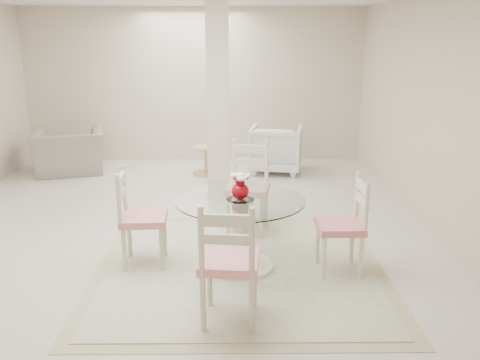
{
  "coord_description": "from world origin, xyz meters",
  "views": [
    {
      "loc": [
        0.73,
        -5.65,
        2.22
      ],
      "look_at": [
        0.78,
        -0.86,
        0.85
      ],
      "focal_mm": 38.0,
      "sensor_mm": 36.0,
      "label": 1
    }
  ],
  "objects_px": {
    "dining_chair_north": "(249,180)",
    "dining_chair_east": "(347,218)",
    "side_table": "(206,161)",
    "red_vase": "(240,186)",
    "dining_table": "(240,234)",
    "recliner_taupe": "(69,152)",
    "dining_chair_west": "(136,211)",
    "column": "(218,101)",
    "armchair_white": "(276,149)",
    "dining_chair_south": "(228,255)"
  },
  "relations": [
    {
      "from": "dining_chair_north",
      "to": "dining_chair_east",
      "type": "bearing_deg",
      "value": -40.24
    },
    {
      "from": "side_table",
      "to": "red_vase",
      "type": "bearing_deg",
      "value": -81.48
    },
    {
      "from": "dining_table",
      "to": "dining_chair_east",
      "type": "bearing_deg",
      "value": -5.29
    },
    {
      "from": "recliner_taupe",
      "to": "side_table",
      "type": "bearing_deg",
      "value": 162.49
    },
    {
      "from": "red_vase",
      "to": "dining_chair_west",
      "type": "relative_size",
      "value": 0.23
    },
    {
      "from": "column",
      "to": "side_table",
      "type": "relative_size",
      "value": 5.8
    },
    {
      "from": "column",
      "to": "red_vase",
      "type": "bearing_deg",
      "value": -83.25
    },
    {
      "from": "dining_chair_north",
      "to": "armchair_white",
      "type": "relative_size",
      "value": 1.36
    },
    {
      "from": "dining_chair_east",
      "to": "side_table",
      "type": "distance_m",
      "value": 3.96
    },
    {
      "from": "dining_chair_north",
      "to": "red_vase",
      "type": "bearing_deg",
      "value": -85.39
    },
    {
      "from": "dining_table",
      "to": "dining_chair_west",
      "type": "relative_size",
      "value": 1.14
    },
    {
      "from": "red_vase",
      "to": "recliner_taupe",
      "type": "relative_size",
      "value": 0.23
    },
    {
      "from": "column",
      "to": "dining_chair_east",
      "type": "relative_size",
      "value": 2.56
    },
    {
      "from": "dining_chair_east",
      "to": "armchair_white",
      "type": "bearing_deg",
      "value": -175.04
    },
    {
      "from": "dining_table",
      "to": "side_table",
      "type": "bearing_deg",
      "value": 98.5
    },
    {
      "from": "dining_chair_west",
      "to": "armchair_white",
      "type": "xyz_separation_m",
      "value": [
        1.65,
        3.6,
        -0.19
      ]
    },
    {
      "from": "column",
      "to": "red_vase",
      "type": "distance_m",
      "value": 2.43
    },
    {
      "from": "dining_chair_north",
      "to": "recliner_taupe",
      "type": "relative_size",
      "value": 1.04
    },
    {
      "from": "column",
      "to": "dining_table",
      "type": "distance_m",
      "value": 2.58
    },
    {
      "from": "dining_chair_north",
      "to": "armchair_white",
      "type": "xyz_separation_m",
      "value": [
        0.53,
        2.67,
        -0.22
      ]
    },
    {
      "from": "armchair_white",
      "to": "red_vase",
      "type": "bearing_deg",
      "value": 90.58
    },
    {
      "from": "dining_table",
      "to": "armchair_white",
      "type": "distance_m",
      "value": 3.74
    },
    {
      "from": "dining_chair_north",
      "to": "armchair_white",
      "type": "distance_m",
      "value": 2.73
    },
    {
      "from": "dining_chair_south",
      "to": "armchair_white",
      "type": "xyz_separation_m",
      "value": [
        0.74,
        4.71,
        -0.21
      ]
    },
    {
      "from": "column",
      "to": "side_table",
      "type": "height_order",
      "value": "column"
    },
    {
      "from": "dining_chair_west",
      "to": "column",
      "type": "bearing_deg",
      "value": -21.51
    },
    {
      "from": "column",
      "to": "dining_chair_west",
      "type": "xyz_separation_m",
      "value": [
        -0.74,
        -2.27,
        -0.78
      ]
    },
    {
      "from": "dining_table",
      "to": "dining_chair_north",
      "type": "bearing_deg",
      "value": 83.92
    },
    {
      "from": "column",
      "to": "red_vase",
      "type": "height_order",
      "value": "column"
    },
    {
      "from": "dining_chair_north",
      "to": "side_table",
      "type": "relative_size",
      "value": 2.5
    },
    {
      "from": "dining_chair_north",
      "to": "armchair_white",
      "type": "bearing_deg",
      "value": 89.5
    },
    {
      "from": "armchair_white",
      "to": "side_table",
      "type": "relative_size",
      "value": 1.84
    },
    {
      "from": "dining_chair_east",
      "to": "column",
      "type": "bearing_deg",
      "value": -153.02
    },
    {
      "from": "dining_table",
      "to": "side_table",
      "type": "distance_m",
      "value": 3.58
    },
    {
      "from": "dining_chair_north",
      "to": "dining_table",
      "type": "bearing_deg",
      "value": -85.44
    },
    {
      "from": "dining_chair_north",
      "to": "dining_chair_south",
      "type": "height_order",
      "value": "dining_chair_north"
    },
    {
      "from": "dining_chair_east",
      "to": "recliner_taupe",
      "type": "relative_size",
      "value": 0.95
    },
    {
      "from": "dining_table",
      "to": "dining_chair_south",
      "type": "height_order",
      "value": "dining_chair_south"
    },
    {
      "from": "dining_chair_east",
      "to": "dining_chair_south",
      "type": "xyz_separation_m",
      "value": [
        -1.12,
        -0.93,
        0.04
      ]
    },
    {
      "from": "recliner_taupe",
      "to": "dining_chair_north",
      "type": "bearing_deg",
      "value": 123.15
    },
    {
      "from": "dining_chair_east",
      "to": "dining_chair_west",
      "type": "xyz_separation_m",
      "value": [
        -2.03,
        0.18,
        0.02
      ]
    },
    {
      "from": "dining_chair_south",
      "to": "recliner_taupe",
      "type": "xyz_separation_m",
      "value": [
        -2.7,
        4.66,
        -0.24
      ]
    },
    {
      "from": "column",
      "to": "dining_chair_east",
      "type": "xyz_separation_m",
      "value": [
        1.29,
        -2.46,
        -0.79
      ]
    },
    {
      "from": "dining_chair_east",
      "to": "armchair_white",
      "type": "xyz_separation_m",
      "value": [
        -0.38,
        3.78,
        -0.17
      ]
    },
    {
      "from": "dining_chair_south",
      "to": "side_table",
      "type": "xyz_separation_m",
      "value": [
        -0.43,
        4.55,
        -0.39
      ]
    },
    {
      "from": "dining_table",
      "to": "recliner_taupe",
      "type": "relative_size",
      "value": 1.12
    },
    {
      "from": "dining_table",
      "to": "dining_chair_east",
      "type": "distance_m",
      "value": 1.04
    },
    {
      "from": "column",
      "to": "armchair_white",
      "type": "bearing_deg",
      "value": 55.42
    },
    {
      "from": "dining_chair_south",
      "to": "dining_chair_north",
      "type": "bearing_deg",
      "value": -90.7
    },
    {
      "from": "dining_chair_south",
      "to": "dining_table",
      "type": "bearing_deg",
      "value": -90.49
    }
  ]
}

